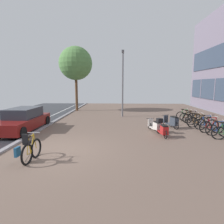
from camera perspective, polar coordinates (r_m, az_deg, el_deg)
ground at (r=8.08m, az=-5.76°, el=-11.95°), size 21.00×40.00×0.13m
bicycle_foreground at (r=7.55m, az=-23.95°, el=-10.69°), size 0.70×1.43×1.14m
bicycle_rack_01 at (r=11.64m, az=29.97°, el=-4.90°), size 1.25×0.54×0.93m
bicycle_rack_02 at (r=12.22m, az=28.40°, el=-4.06°), size 1.43×0.48×1.02m
bicycle_rack_03 at (r=12.84m, az=27.07°, el=-3.43°), size 1.37×0.56×1.01m
bicycle_rack_04 at (r=13.38m, az=25.04°, el=-2.85°), size 1.42×0.48×1.01m
bicycle_rack_05 at (r=14.04m, az=24.25°, el=-2.40°), size 1.23×0.57×0.94m
bicycle_rack_06 at (r=14.69m, az=23.52°, el=-1.82°), size 1.39×0.48×0.99m
bicycle_rack_07 at (r=15.32m, az=22.48°, el=-1.43°), size 1.29×0.48×0.94m
bicycle_rack_08 at (r=15.95m, az=21.45°, el=-1.02°), size 1.28×0.47×0.93m
scooter_near at (r=12.61m, az=18.07°, el=-2.84°), size 0.81×1.67×0.81m
scooter_mid at (r=11.24m, az=13.39°, el=-3.97°), size 0.76×1.60×0.92m
scooter_far at (r=10.42m, az=15.42°, el=-5.31°), size 0.52×1.69×0.72m
parked_car_near at (r=12.54m, az=-25.82°, el=-2.26°), size 1.90×4.34×1.37m
lamp_post at (r=16.13m, az=3.30°, el=9.70°), size 0.20×0.52×5.65m
street_tree at (r=20.40m, az=-11.16°, el=14.47°), size 3.49×3.49×6.75m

